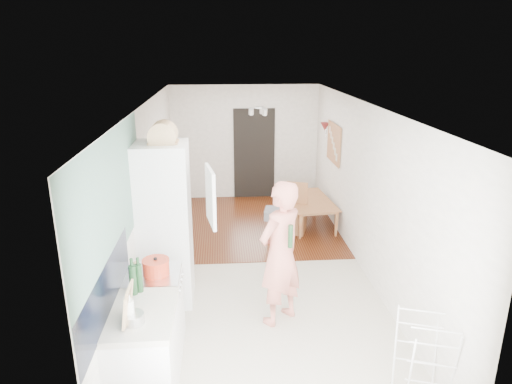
{
  "coord_description": "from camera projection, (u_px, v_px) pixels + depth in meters",
  "views": [
    {
      "loc": [
        -0.51,
        -6.32,
        3.29
      ],
      "look_at": [
        -0.01,
        0.2,
        1.18
      ],
      "focal_mm": 32.0,
      "sensor_mm": 36.0,
      "label": 1
    }
  ],
  "objects": [
    {
      "name": "room_shell",
      "position": [
        258.0,
        191.0,
        6.66
      ],
      "size": [
        3.2,
        7.0,
        2.5
      ],
      "primitive_type": null,
      "color": "beige",
      "rests_on": "ground"
    },
    {
      "name": "floor",
      "position": [
        258.0,
        268.0,
        7.04
      ],
      "size": [
        3.2,
        7.0,
        0.01
      ],
      "primitive_type": "cube",
      "color": "beige",
      "rests_on": "ground"
    },
    {
      "name": "wood_floor_overlay",
      "position": [
        250.0,
        224.0,
        8.8
      ],
      "size": [
        3.2,
        3.3,
        0.01
      ],
      "primitive_type": "cube",
      "color": "#542D15",
      "rests_on": "room_shell"
    },
    {
      "name": "sage_wall_panel",
      "position": [
        113.0,
        199.0,
        4.46
      ],
      "size": [
        0.02,
        3.0,
        1.3
      ],
      "primitive_type": "cube",
      "color": "slate",
      "rests_on": "room_shell"
    },
    {
      "name": "tile_splashback",
      "position": [
        107.0,
        291.0,
        4.15
      ],
      "size": [
        0.02,
        1.9,
        0.5
      ],
      "primitive_type": "cube",
      "color": "black",
      "rests_on": "room_shell"
    },
    {
      "name": "doorway_recess",
      "position": [
        254.0,
        154.0,
        10.05
      ],
      "size": [
        0.9,
        0.04,
        2.0
      ],
      "primitive_type": "cube",
      "color": "black",
      "rests_on": "room_shell"
    },
    {
      "name": "base_cabinet",
      "position": [
        145.0,
        356.0,
        4.4
      ],
      "size": [
        0.6,
        0.9,
        0.86
      ],
      "primitive_type": "cube",
      "color": "white",
      "rests_on": "room_shell"
    },
    {
      "name": "worktop",
      "position": [
        141.0,
        315.0,
        4.26
      ],
      "size": [
        0.62,
        0.92,
        0.06
      ],
      "primitive_type": "cube",
      "color": "beige",
      "rests_on": "room_shell"
    },
    {
      "name": "range_cooker",
      "position": [
        155.0,
        312.0,
        5.1
      ],
      "size": [
        0.6,
        0.6,
        0.88
      ],
      "primitive_type": "cube",
      "color": "white",
      "rests_on": "room_shell"
    },
    {
      "name": "cooker_top",
      "position": [
        152.0,
        275.0,
        4.96
      ],
      "size": [
        0.6,
        0.6,
        0.04
      ],
      "primitive_type": "cube",
      "color": "silver",
      "rests_on": "room_shell"
    },
    {
      "name": "fridge_housing",
      "position": [
        165.0,
        225.0,
        5.88
      ],
      "size": [
        0.66,
        0.66,
        2.15
      ],
      "primitive_type": "cube",
      "color": "white",
      "rests_on": "room_shell"
    },
    {
      "name": "fridge_door",
      "position": [
        211.0,
        196.0,
        5.49
      ],
      "size": [
        0.14,
        0.56,
        0.7
      ],
      "primitive_type": "cube",
      "rotation": [
        0.0,
        0.0,
        -1.4
      ],
      "color": "white",
      "rests_on": "room_shell"
    },
    {
      "name": "fridge_interior",
      "position": [
        187.0,
        189.0,
        5.76
      ],
      "size": [
        0.02,
        0.52,
        0.66
      ],
      "primitive_type": "cube",
      "color": "white",
      "rests_on": "room_shell"
    },
    {
      "name": "pinboard",
      "position": [
        334.0,
        143.0,
        8.49
      ],
      "size": [
        0.03,
        0.9,
        0.7
      ],
      "primitive_type": "cube",
      "color": "tan",
      "rests_on": "room_shell"
    },
    {
      "name": "pinboard_frame",
      "position": [
        333.0,
        143.0,
        8.48
      ],
      "size": [
        0.0,
        0.94,
        0.74
      ],
      "primitive_type": "cube",
      "color": "#93643C",
      "rests_on": "room_shell"
    },
    {
      "name": "wall_sconce",
      "position": [
        325.0,
        127.0,
        9.04
      ],
      "size": [
        0.18,
        0.18,
        0.16
      ],
      "primitive_type": "cone",
      "color": "maroon",
      "rests_on": "room_shell"
    },
    {
      "name": "person",
      "position": [
        280.0,
        241.0,
        5.41
      ],
      "size": [
        0.93,
        0.9,
        2.14
      ],
      "primitive_type": "imported",
      "rotation": [
        0.0,
        0.0,
        3.85
      ],
      "color": "#D37867",
      "rests_on": "floor"
    },
    {
      "name": "dining_table",
      "position": [
        310.0,
        214.0,
        8.7
      ],
      "size": [
        0.79,
        1.28,
        0.43
      ],
      "primitive_type": "imported",
      "rotation": [
        0.0,
        0.0,
        1.66
      ],
      "color": "#93643C",
      "rests_on": "floor"
    },
    {
      "name": "dining_chair",
      "position": [
        295.0,
        209.0,
        8.26
      ],
      "size": [
        0.49,
        0.49,
        0.91
      ],
      "primitive_type": null,
      "rotation": [
        0.0,
        0.0,
        -0.34
      ],
      "color": "#93643C",
      "rests_on": "floor"
    },
    {
      "name": "stool",
      "position": [
        277.0,
        228.0,
        8.08
      ],
      "size": [
        0.36,
        0.36,
        0.39
      ],
      "primitive_type": null,
      "rotation": [
        0.0,
        0.0,
        -0.22
      ],
      "color": "#93643C",
      "rests_on": "floor"
    },
    {
      "name": "grey_drape",
      "position": [
        275.0,
        214.0,
        7.98
      ],
      "size": [
        0.44,
        0.44,
        0.17
      ],
      "primitive_type": "cube",
      "rotation": [
        0.0,
        0.0,
        -0.2
      ],
      "color": "slate",
      "rests_on": "stool"
    },
    {
      "name": "drying_rack",
      "position": [
        424.0,
        357.0,
        4.38
      ],
      "size": [
        0.54,
        0.52,
        0.86
      ],
      "primitive_type": null,
      "rotation": [
        0.0,
        0.0,
        -0.32
      ],
      "color": "white",
      "rests_on": "floor"
    },
    {
      "name": "bread_bin",
      "position": [
        163.0,
        135.0,
        5.53
      ],
      "size": [
        0.42,
        0.41,
        0.19
      ],
      "primitive_type": null,
      "rotation": [
        0.0,
        0.0,
        0.22
      ],
      "color": "#DCA77E",
      "rests_on": "fridge_housing"
    },
    {
      "name": "red_casserole",
      "position": [
        156.0,
        267.0,
        4.92
      ],
      "size": [
        0.34,
        0.34,
        0.17
      ],
      "primitive_type": "cylinder",
      "rotation": [
        0.0,
        0.0,
        -0.16
      ],
      "color": "red",
      "rests_on": "cooker_top"
    },
    {
      "name": "steel_pan",
      "position": [
        134.0,
        319.0,
        4.06
      ],
      "size": [
        0.2,
        0.2,
        0.1
      ],
      "primitive_type": "cylinder",
      "rotation": [
        0.0,
        0.0,
        -0.07
      ],
      "color": "silver",
      "rests_on": "worktop"
    },
    {
      "name": "held_bottle",
      "position": [
        290.0,
        236.0,
        5.19
      ],
      "size": [
        0.06,
        0.06,
        0.27
      ],
      "primitive_type": "cylinder",
      "color": "#1A3A1D",
      "rests_on": "person"
    },
    {
      "name": "bottle_a",
      "position": [
        133.0,
        280.0,
        4.5
      ],
      "size": [
        0.09,
        0.09,
        0.31
      ],
      "primitive_type": "cylinder",
      "rotation": [
        0.0,
        0.0,
        -0.2
      ],
      "color": "#1A3A1D",
      "rests_on": "worktop"
    },
    {
      "name": "bottle_b",
      "position": [
        139.0,
        278.0,
        4.55
      ],
      "size": [
        0.09,
        0.09,
        0.3
      ],
      "primitive_type": "cylinder",
      "rotation": [
        0.0,
        0.0,
        0.29
      ],
      "color": "#1A3A1D",
      "rests_on": "worktop"
    },
    {
      "name": "bottle_c",
      "position": [
        129.0,
        312.0,
        4.05
      ],
      "size": [
        0.1,
        0.1,
        0.22
      ],
      "primitive_type": "cylinder",
      "rotation": [
        0.0,
        0.0,
        0.17
      ],
      "color": "silver",
      "rests_on": "worktop"
    },
    {
      "name": "pepper_mill_front",
      "position": [
        137.0,
        276.0,
        4.68
      ],
      "size": [
        0.07,
        0.07,
        0.21
      ],
      "primitive_type": "cylinder",
      "rotation": [
        0.0,
        0.0,
        -0.35
      ],
      "color": "#DCA77E",
      "rests_on": "worktop"
    },
    {
      "name": "pepper_mill_back",
      "position": [
        140.0,
        279.0,
        4.63
      ],
      "size": [
        0.06,
        0.06,
        0.22
      ],
      "primitive_type": "cylinder",
      "rotation": [
        0.0,
        0.0,
        -0.01
      ],
      "color": "#DCA77E",
      "rests_on": "worktop"
    },
    {
      "name": "chopping_boards",
      "position": [
        128.0,
        305.0,
        4.04
      ],
      "size": [
        0.11,
        0.25,
        0.34
      ],
      "primitive_type": null,
      "rotation": [
        0.0,
        0.0,
        0.3
      ],
      "color": "#DCA77E",
      "rests_on": "worktop"
    }
  ]
}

